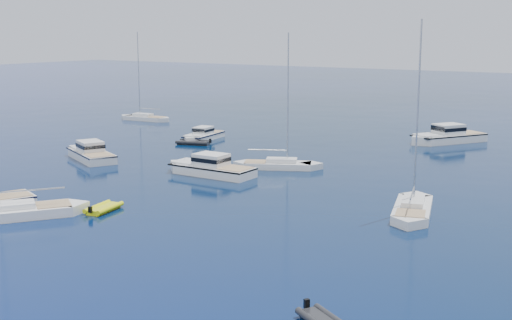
{
  "coord_description": "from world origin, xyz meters",
  "views": [
    {
      "loc": [
        28.31,
        -23.01,
        13.24
      ],
      "look_at": [
        -3.05,
        25.84,
        2.2
      ],
      "focal_mm": 48.14,
      "sensor_mm": 36.0,
      "label": 1
    }
  ],
  "objects": [
    {
      "name": "tender_yellow",
      "position": [
        -7.85,
        12.36,
        0.0
      ],
      "size": [
        2.38,
        3.54,
        0.95
      ],
      "primitive_type": null,
      "rotation": [
        0.0,
        0.0,
        0.18
      ],
      "color": "#DEE70D",
      "rests_on": "ground"
    },
    {
      "name": "ground",
      "position": [
        0.0,
        0.0,
        0.0
      ],
      "size": [
        400.0,
        400.0,
        0.0
      ],
      "primitive_type": "plane",
      "color": "navy",
      "rests_on": "ground"
    },
    {
      "name": "sailboat_mid_r",
      "position": [
        11.74,
        24.02,
        0.0
      ],
      "size": [
        5.23,
        10.22,
        14.55
      ],
      "primitive_type": null,
      "rotation": [
        0.0,
        0.0,
        0.28
      ],
      "color": "silver",
      "rests_on": "ground"
    },
    {
      "name": "tender_grey_far",
      "position": [
        -20.83,
        39.94,
        0.0
      ],
      "size": [
        4.61,
        3.36,
        0.95
      ],
      "primitive_type": null,
      "rotation": [
        0.0,
        0.0,
        1.88
      ],
      "color": "black",
      "rests_on": "ground"
    },
    {
      "name": "motor_cruiser_distant",
      "position": [
        3.81,
        57.31,
        0.0
      ],
      "size": [
        8.56,
        10.9,
        2.84
      ],
      "primitive_type": null,
      "rotation": [
        0.0,
        0.0,
        2.58
      ],
      "color": "silver",
      "rests_on": "ground"
    },
    {
      "name": "motor_cruiser_far_l",
      "position": [
        -24.07,
        26.65,
        0.0
      ],
      "size": [
        9.83,
        6.81,
        2.5
      ],
      "primitive_type": null,
      "rotation": [
        0.0,
        0.0,
        1.11
      ],
      "color": "silver",
      "rests_on": "ground"
    },
    {
      "name": "sailboat_centre",
      "position": [
        -5.18,
        33.09,
        0.0
      ],
      "size": [
        9.29,
        6.2,
        13.49
      ],
      "primitive_type": null,
      "rotation": [
        0.0,
        0.0,
        5.17
      ],
      "color": "silver",
      "rests_on": "ground"
    },
    {
      "name": "motor_cruiser_horizon",
      "position": [
        -21.97,
        43.21,
        0.0
      ],
      "size": [
        3.28,
        8.02,
        2.05
      ],
      "primitive_type": null,
      "rotation": [
        0.0,
        0.0,
        3.26
      ],
      "color": "silver",
      "rests_on": "ground"
    },
    {
      "name": "sailboat_far_l",
      "position": [
        -40.31,
        53.28,
        0.0
      ],
      "size": [
        9.33,
        3.12,
        13.47
      ],
      "primitive_type": null,
      "rotation": [
        0.0,
        0.0,
        1.65
      ],
      "color": "silver",
      "rests_on": "ground"
    },
    {
      "name": "motor_cruiser_centre",
      "position": [
        -9.0,
        27.11,
        0.0
      ],
      "size": [
        9.76,
        3.03,
        2.56
      ],
      "primitive_type": null,
      "rotation": [
        0.0,
        0.0,
        1.57
      ],
      "color": "silver",
      "rests_on": "ground"
    },
    {
      "name": "sailboat_fore",
      "position": [
        -11.85,
        7.7,
        0.0
      ],
      "size": [
        8.55,
        10.49,
        15.94
      ],
      "primitive_type": null,
      "rotation": [
        0.0,
        0.0,
        2.53
      ],
      "color": "white",
      "rests_on": "ground"
    }
  ]
}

